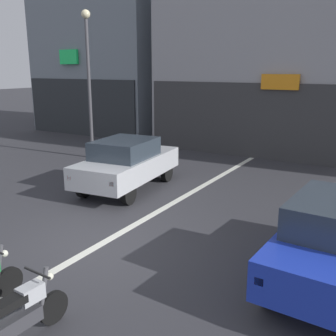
# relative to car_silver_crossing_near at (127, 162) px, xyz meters

# --- Properties ---
(ground_plane) EXTENTS (120.00, 120.00, 0.00)m
(ground_plane) POSITION_rel_car_silver_crossing_near_xyz_m (1.94, -3.66, -0.89)
(ground_plane) COLOR #333338
(lane_centre_line) EXTENTS (0.20, 18.00, 0.01)m
(lane_centre_line) POSITION_rel_car_silver_crossing_near_xyz_m (1.94, 2.34, -0.88)
(lane_centre_line) COLOR silver
(lane_centre_line) RESTS_ON ground
(building_corner_left) EXTENTS (8.09, 7.29, 14.59)m
(building_corner_left) POSITION_rel_car_silver_crossing_near_xyz_m (-8.65, 10.66, 6.39)
(building_corner_left) COLOR gray
(building_corner_left) RESTS_ON ground
(building_mid_block) EXTENTS (8.86, 8.48, 10.08)m
(building_mid_block) POSITION_rel_car_silver_crossing_near_xyz_m (1.11, 10.65, 4.14)
(building_mid_block) COLOR #9E9EA3
(building_mid_block) RESTS_ON ground
(car_silver_crossing_near) EXTENTS (2.20, 4.27, 1.64)m
(car_silver_crossing_near) POSITION_rel_car_silver_crossing_near_xyz_m (0.00, 0.00, 0.00)
(car_silver_crossing_near) COLOR black
(car_silver_crossing_near) RESTS_ON ground
(street_lamp) EXTENTS (0.36, 0.36, 6.08)m
(street_lamp) POSITION_rel_car_silver_crossing_near_xyz_m (-4.07, 2.90, 2.87)
(street_lamp) COLOR #47474C
(street_lamp) RESTS_ON ground
(motorcycle_silver_row_left_mid) EXTENTS (0.55, 1.67, 0.98)m
(motorcycle_silver_row_left_mid) POSITION_rel_car_silver_crossing_near_xyz_m (3.11, -6.63, -0.43)
(motorcycle_silver_row_left_mid) COLOR black
(motorcycle_silver_row_left_mid) RESTS_ON ground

